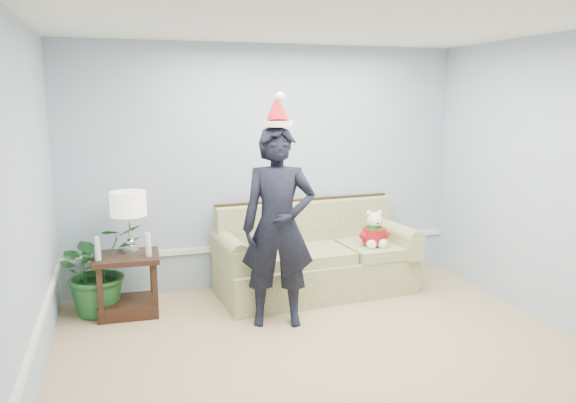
% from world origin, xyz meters
% --- Properties ---
extents(room_shell, '(4.54, 5.04, 2.74)m').
position_xyz_m(room_shell, '(0.00, 0.00, 1.35)').
color(room_shell, tan).
rests_on(room_shell, ground).
extents(wainscot_trim, '(4.49, 4.99, 0.06)m').
position_xyz_m(wainscot_trim, '(-1.18, 1.18, 0.45)').
color(wainscot_trim, white).
rests_on(wainscot_trim, room_shell).
extents(sofa, '(2.17, 1.06, 0.99)m').
position_xyz_m(sofa, '(0.41, 2.06, 0.35)').
color(sofa, '#5B6A32').
rests_on(sofa, room_shell).
extents(side_table, '(0.64, 0.55, 0.61)m').
position_xyz_m(side_table, '(-1.58, 1.97, 0.24)').
color(side_table, '#341D13').
rests_on(side_table, room_shell).
extents(table_lamp, '(0.35, 0.35, 0.62)m').
position_xyz_m(table_lamp, '(-1.53, 2.02, 1.08)').
color(table_lamp, silver).
rests_on(table_lamp, side_table).
extents(candle_pair, '(0.52, 0.06, 0.23)m').
position_xyz_m(candle_pair, '(-1.60, 1.86, 0.71)').
color(candle_pair, silver).
rests_on(candle_pair, side_table).
extents(houseplant, '(1.05, 1.01, 0.91)m').
position_xyz_m(houseplant, '(-1.85, 2.08, 0.45)').
color(houseplant, '#215C29').
rests_on(houseplant, room_shell).
extents(man, '(0.77, 0.61, 1.87)m').
position_xyz_m(man, '(-0.22, 1.31, 0.94)').
color(man, black).
rests_on(man, room_shell).
extents(santa_hat, '(0.32, 0.34, 0.32)m').
position_xyz_m(santa_hat, '(-0.22, 1.33, 2.00)').
color(santa_hat, white).
rests_on(santa_hat, man).
extents(teddy_bear, '(0.27, 0.29, 0.41)m').
position_xyz_m(teddy_bear, '(1.03, 1.85, 0.66)').
color(teddy_bear, white).
rests_on(teddy_bear, sofa).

